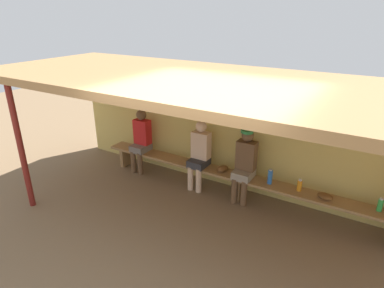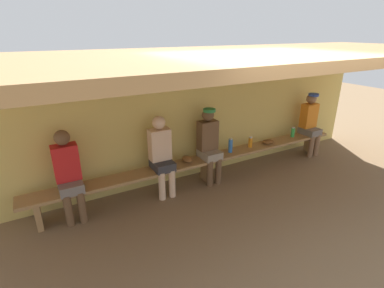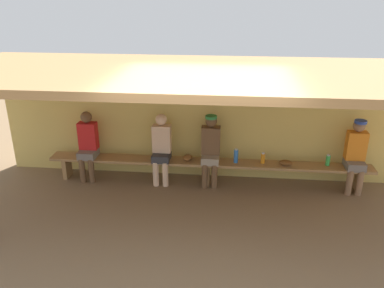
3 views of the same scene
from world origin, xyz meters
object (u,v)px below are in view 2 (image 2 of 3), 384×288
water_bottle_clear (293,132)px  water_bottle_green (230,146)px  water_bottle_blue (250,142)px  baseball_glove_dark_brown (187,159)px  player_middle (209,142)px  player_near_post (161,153)px  player_in_blue (68,173)px  player_shirtless_tan (310,121)px  bench (207,161)px  baseball_glove_tan (268,142)px

water_bottle_clear → water_bottle_green: bearing=-178.7°
water_bottle_blue → baseball_glove_dark_brown: water_bottle_blue is taller
water_bottle_green → player_middle: bearing=-179.8°
player_near_post → player_in_blue: size_ratio=1.00×
player_in_blue → baseball_glove_dark_brown: (1.90, 0.03, -0.22)m
player_near_post → water_bottle_blue: size_ratio=6.39×
player_shirtless_tan → player_near_post: bearing=-180.0°
bench → water_bottle_clear: 2.18m
player_middle → water_bottle_blue: size_ratio=6.43×
player_middle → player_near_post: bearing=-180.0°
baseball_glove_tan → player_in_blue: bearing=6.2°
water_bottle_clear → water_bottle_green: (-1.66, -0.04, 0.03)m
water_bottle_blue → water_bottle_clear: water_bottle_clear is taller
player_in_blue → baseball_glove_dark_brown: size_ratio=5.56×
player_shirtless_tan → player_near_post: 3.50m
player_middle → baseball_glove_dark_brown: (-0.43, 0.03, -0.24)m
player_shirtless_tan → water_bottle_blue: player_shirtless_tan is taller
baseball_glove_tan → baseball_glove_dark_brown: bearing=5.0°
water_bottle_clear → water_bottle_green: water_bottle_green is taller
baseball_glove_dark_brown → baseball_glove_tan: same height
player_middle → water_bottle_clear: size_ratio=6.28×
player_near_post → player_in_blue: (-1.41, 0.00, 0.00)m
player_middle → water_bottle_clear: 2.14m
player_shirtless_tan → player_in_blue: (-4.91, -0.00, -0.02)m
player_near_post → water_bottle_green: player_near_post is taller
player_shirtless_tan → baseball_glove_dark_brown: size_ratio=5.60×
water_bottle_green → baseball_glove_dark_brown: size_ratio=1.14×
water_bottle_green → baseball_glove_dark_brown: 0.90m
player_middle → player_shirtless_tan: 2.58m
bench → player_near_post: size_ratio=4.49×
baseball_glove_tan → player_middle: bearing=5.5°
player_in_blue → player_near_post: bearing=0.0°
bench → player_shirtless_tan: bearing=0.1°
bench → player_in_blue: (-2.28, 0.00, 0.34)m
player_in_blue → baseball_glove_tan: player_in_blue is taller
player_middle → water_bottle_green: player_middle is taller
player_middle → water_bottle_clear: bearing=1.1°
bench → player_shirtless_tan: (2.63, 0.00, 0.36)m
player_shirtless_tan → water_bottle_blue: (-1.62, 0.02, -0.19)m
player_shirtless_tan → water_bottle_green: player_shirtless_tan is taller
baseball_glove_dark_brown → player_middle: bearing=93.7°
player_shirtless_tan → baseball_glove_tan: player_shirtless_tan is taller
bench → player_shirtless_tan: size_ratio=4.46×
player_in_blue → water_bottle_clear: bearing=0.5°
player_middle → player_in_blue: bearing=-180.0°
bench → player_middle: player_middle is taller
water_bottle_clear → baseball_glove_dark_brown: size_ratio=0.89×
bench → player_middle: size_ratio=4.46×
player_near_post → water_bottle_clear: (3.04, 0.04, -0.17)m
player_shirtless_tan → baseball_glove_dark_brown: (-3.01, 0.03, -0.24)m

